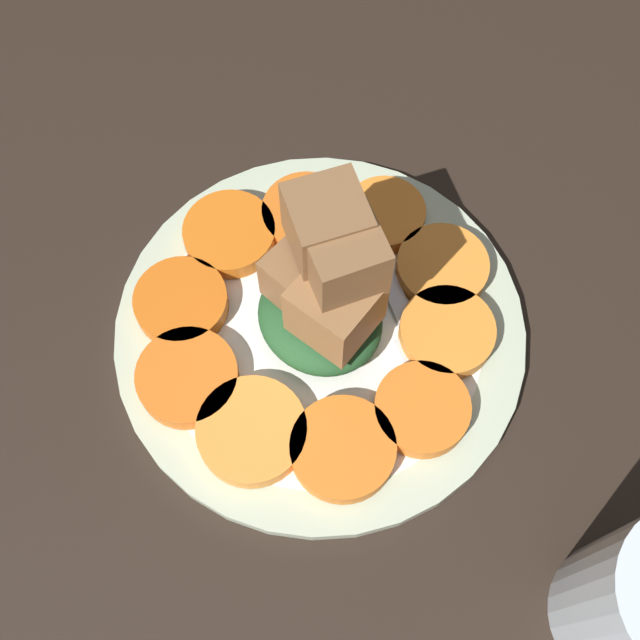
# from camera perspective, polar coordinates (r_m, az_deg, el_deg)

# --- Properties ---
(table_slab) EXTENTS (1.20, 1.20, 0.02)m
(table_slab) POSITION_cam_1_polar(r_m,az_deg,el_deg) (0.51, -0.00, -1.44)
(table_slab) COLOR black
(table_slab) RESTS_ON ground
(plate) EXTENTS (0.25, 0.25, 0.01)m
(plate) POSITION_cam_1_polar(r_m,az_deg,el_deg) (0.50, -0.00, -0.75)
(plate) COLOR beige
(plate) RESTS_ON table_slab
(carrot_slice_0) EXTENTS (0.06, 0.06, 0.01)m
(carrot_slice_0) POSITION_cam_1_polar(r_m,az_deg,el_deg) (0.47, 7.26, -6.32)
(carrot_slice_0) COLOR orange
(carrot_slice_0) RESTS_ON plate
(carrot_slice_1) EXTENTS (0.06, 0.06, 0.01)m
(carrot_slice_1) POSITION_cam_1_polar(r_m,az_deg,el_deg) (0.49, 9.00, -0.87)
(carrot_slice_1) COLOR orange
(carrot_slice_1) RESTS_ON plate
(carrot_slice_2) EXTENTS (0.06, 0.06, 0.01)m
(carrot_slice_2) POSITION_cam_1_polar(r_m,az_deg,el_deg) (0.51, 8.67, 3.70)
(carrot_slice_2) COLOR orange
(carrot_slice_2) RESTS_ON plate
(carrot_slice_3) EXTENTS (0.05, 0.05, 0.01)m
(carrot_slice_3) POSITION_cam_1_polar(r_m,az_deg,el_deg) (0.52, 4.63, 7.45)
(carrot_slice_3) COLOR orange
(carrot_slice_3) RESTS_ON plate
(carrot_slice_4) EXTENTS (0.06, 0.06, 0.01)m
(carrot_slice_4) POSITION_cam_1_polar(r_m,az_deg,el_deg) (0.52, -0.99, 7.55)
(carrot_slice_4) COLOR orange
(carrot_slice_4) RESTS_ON plate
(carrot_slice_5) EXTENTS (0.06, 0.06, 0.01)m
(carrot_slice_5) POSITION_cam_1_polar(r_m,az_deg,el_deg) (0.51, -6.71, 5.89)
(carrot_slice_5) COLOR orange
(carrot_slice_5) RESTS_ON plate
(carrot_slice_6) EXTENTS (0.06, 0.06, 0.01)m
(carrot_slice_6) POSITION_cam_1_polar(r_m,az_deg,el_deg) (0.50, -9.84, 1.26)
(carrot_slice_6) COLOR orange
(carrot_slice_6) RESTS_ON plate
(carrot_slice_7) EXTENTS (0.06, 0.06, 0.01)m
(carrot_slice_7) POSITION_cam_1_polar(r_m,az_deg,el_deg) (0.48, -9.39, -4.05)
(carrot_slice_7) COLOR orange
(carrot_slice_7) RESTS_ON plate
(carrot_slice_8) EXTENTS (0.06, 0.06, 0.01)m
(carrot_slice_8) POSITION_cam_1_polar(r_m,az_deg,el_deg) (0.46, -4.86, -7.88)
(carrot_slice_8) COLOR orange
(carrot_slice_8) RESTS_ON plate
(carrot_slice_9) EXTENTS (0.06, 0.06, 0.01)m
(carrot_slice_9) POSITION_cam_1_polar(r_m,az_deg,el_deg) (0.46, 1.63, -9.15)
(carrot_slice_9) COLOR orange
(carrot_slice_9) RESTS_ON plate
(center_pile) EXTENTS (0.08, 0.08, 0.11)m
(center_pile) POSITION_cam_1_polar(r_m,az_deg,el_deg) (0.45, 0.36, 2.23)
(center_pile) COLOR #235128
(center_pile) RESTS_ON plate
(fork) EXTENTS (0.17, 0.09, 0.00)m
(fork) POSITION_cam_1_polar(r_m,az_deg,el_deg) (0.50, 5.53, 1.33)
(fork) COLOR silver
(fork) RESTS_ON plate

